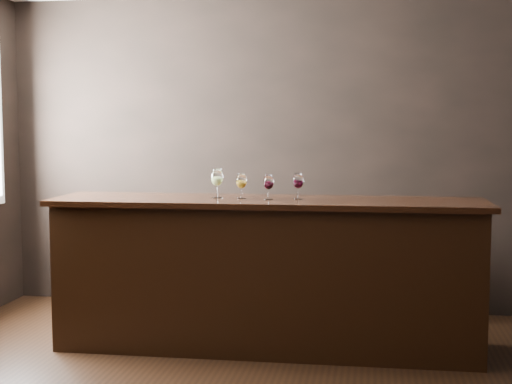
% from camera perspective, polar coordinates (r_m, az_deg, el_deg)
% --- Properties ---
extents(room_shell, '(5.02, 4.52, 2.81)m').
position_cam_1_polar(room_shell, '(4.33, -5.03, 7.49)').
color(room_shell, black).
rests_on(room_shell, ground).
extents(bar_counter, '(3.07, 0.73, 1.07)m').
position_cam_1_polar(bar_counter, '(5.29, 0.85, -6.79)').
color(bar_counter, black).
rests_on(bar_counter, ground).
extents(bar_top, '(3.18, 0.80, 0.04)m').
position_cam_1_polar(bar_top, '(5.20, 0.86, -0.79)').
color(bar_top, black).
rests_on(bar_top, bar_counter).
extents(back_bar_shelf, '(2.33, 0.40, 0.84)m').
position_cam_1_polar(back_bar_shelf, '(6.36, -2.54, -5.78)').
color(back_bar_shelf, black).
rests_on(back_bar_shelf, ground).
extents(glass_white, '(0.09, 0.09, 0.22)m').
position_cam_1_polar(glass_white, '(5.27, -3.14, 1.11)').
color(glass_white, white).
rests_on(glass_white, bar_top).
extents(glass_amber, '(0.08, 0.08, 0.19)m').
position_cam_1_polar(glass_amber, '(5.21, -1.17, 0.85)').
color(glass_amber, white).
rests_on(glass_amber, bar_top).
extents(glass_red_a, '(0.08, 0.08, 0.18)m').
position_cam_1_polar(glass_red_a, '(5.15, 1.01, 0.75)').
color(glass_red_a, white).
rests_on(glass_red_a, bar_top).
extents(glass_red_b, '(0.08, 0.08, 0.19)m').
position_cam_1_polar(glass_red_b, '(5.18, 3.39, 0.85)').
color(glass_red_b, white).
rests_on(glass_red_b, bar_top).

